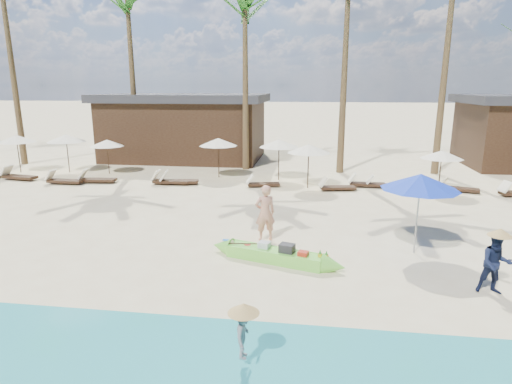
# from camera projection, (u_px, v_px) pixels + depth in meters

# --- Properties ---
(ground) EXTENTS (240.00, 240.00, 0.00)m
(ground) POSITION_uv_depth(u_px,v_px,m) (286.00, 273.00, 11.39)
(ground) COLOR beige
(ground) RESTS_ON ground
(green_canoe) EXTENTS (4.39, 1.61, 0.57)m
(green_canoe) POSITION_uv_depth(u_px,v_px,m) (275.00, 255.00, 12.10)
(green_canoe) COLOR #71DB43
(green_canoe) RESTS_ON ground
(tourist) EXTENTS (0.78, 0.66, 1.82)m
(tourist) POSITION_uv_depth(u_px,v_px,m) (265.00, 213.00, 13.62)
(tourist) COLOR tan
(tourist) RESTS_ON ground
(vendor_green) EXTENTS (0.77, 0.62, 1.52)m
(vendor_green) POSITION_uv_depth(u_px,v_px,m) (496.00, 264.00, 10.12)
(vendor_green) COLOR #131A36
(vendor_green) RESTS_ON ground
(vendor_yellow) EXTENTS (0.35, 0.61, 0.93)m
(vendor_yellow) POSITION_uv_depth(u_px,v_px,m) (244.00, 334.00, 7.46)
(vendor_yellow) COLOR gray
(vendor_yellow) RESTS_ON ground
(blue_umbrella) EXTENTS (2.24, 2.24, 2.41)m
(blue_umbrella) POSITION_uv_depth(u_px,v_px,m) (420.00, 182.00, 12.25)
(blue_umbrella) COLOR #99999E
(blue_umbrella) RESTS_ON ground
(resort_parasol_1) EXTENTS (2.08, 2.08, 2.14)m
(resort_parasol_1) POSITION_uv_depth(u_px,v_px,m) (16.00, 139.00, 24.08)
(resort_parasol_1) COLOR #372516
(resort_parasol_1) RESTS_ON ground
(resort_parasol_2) EXTENTS (2.11, 2.11, 2.17)m
(resort_parasol_2) POSITION_uv_depth(u_px,v_px,m) (66.00, 138.00, 24.12)
(resort_parasol_2) COLOR #372516
(resort_parasol_2) RESTS_ON ground
(lounger_2_left) EXTENTS (2.01, 0.88, 0.66)m
(lounger_2_left) POSITION_uv_depth(u_px,v_px,m) (18.00, 176.00, 22.55)
(lounger_2_left) COLOR #372516
(lounger_2_left) RESTS_ON ground
(resort_parasol_3) EXTENTS (1.87, 1.87, 1.92)m
(resort_parasol_3) POSITION_uv_depth(u_px,v_px,m) (107.00, 143.00, 23.78)
(resort_parasol_3) COLOR #372516
(resort_parasol_3) RESTS_ON ground
(lounger_3_left) EXTENTS (1.87, 0.59, 0.64)m
(lounger_3_left) POSITION_uv_depth(u_px,v_px,m) (63.00, 180.00, 21.61)
(lounger_3_left) COLOR #372516
(lounger_3_left) RESTS_ON ground
(lounger_3_right) EXTENTS (1.90, 0.74, 0.63)m
(lounger_3_right) POSITION_uv_depth(u_px,v_px,m) (96.00, 179.00, 21.86)
(lounger_3_right) COLOR #372516
(lounger_3_right) RESTS_ON ground
(resort_parasol_4) EXTENTS (2.06, 2.06, 2.12)m
(resort_parasol_4) POSITION_uv_depth(u_px,v_px,m) (218.00, 142.00, 22.80)
(resort_parasol_4) COLOR #372516
(resort_parasol_4) RESTS_ON ground
(lounger_4_left) EXTENTS (1.89, 0.60, 0.64)m
(lounger_4_left) POSITION_uv_depth(u_px,v_px,m) (168.00, 180.00, 21.51)
(lounger_4_left) COLOR #372516
(lounger_4_left) RESTS_ON ground
(lounger_4_right) EXTENTS (1.97, 0.88, 0.65)m
(lounger_4_right) POSITION_uv_depth(u_px,v_px,m) (177.00, 180.00, 21.48)
(lounger_4_right) COLOR #372516
(lounger_4_right) RESTS_ON ground
(resort_parasol_5) EXTENTS (2.08, 2.08, 2.14)m
(resort_parasol_5) POSITION_uv_depth(u_px,v_px,m) (279.00, 143.00, 22.17)
(resort_parasol_5) COLOR #372516
(resort_parasol_5) RESTS_ON ground
(lounger_5_left) EXTENTS (1.70, 0.82, 0.55)m
(lounger_5_left) POSITION_uv_depth(u_px,v_px,m) (261.00, 183.00, 20.99)
(lounger_5_left) COLOR #372516
(lounger_5_left) RESTS_ON ground
(resort_parasol_6) EXTENTS (2.08, 2.08, 2.14)m
(resort_parasol_6) POSITION_uv_depth(u_px,v_px,m) (309.00, 149.00, 20.36)
(resort_parasol_6) COLOR #372516
(resort_parasol_6) RESTS_ON ground
(lounger_6_left) EXTENTS (1.81, 0.86, 0.59)m
(lounger_6_left) POSITION_uv_depth(u_px,v_px,m) (335.00, 187.00, 20.25)
(lounger_6_left) COLOR #372516
(lounger_6_left) RESTS_ON ground
(lounger_6_right) EXTENTS (1.80, 0.57, 0.61)m
(lounger_6_right) POSITION_uv_depth(u_px,v_px,m) (365.00, 183.00, 20.95)
(lounger_6_right) COLOR #372516
(lounger_6_right) RESTS_ON ground
(resort_parasol_7) EXTENTS (1.91, 1.91, 1.97)m
(resort_parasol_7) POSITION_uv_depth(u_px,v_px,m) (442.00, 155.00, 19.60)
(resort_parasol_7) COLOR #372516
(resort_parasol_7) RESTS_ON ground
(lounger_7_left) EXTENTS (1.69, 0.63, 0.56)m
(lounger_7_left) POSITION_uv_depth(u_px,v_px,m) (382.00, 184.00, 20.78)
(lounger_7_left) COLOR #372516
(lounger_7_left) RESTS_ON ground
(lounger_7_right) EXTENTS (1.83, 0.99, 0.59)m
(lounger_7_right) POSITION_uv_depth(u_px,v_px,m) (457.00, 188.00, 20.04)
(lounger_7_right) COLOR #372516
(lounger_7_right) RESTS_ON ground
(palm_2) EXTENTS (2.08, 2.08, 11.33)m
(palm_2) POSITION_uv_depth(u_px,v_px,m) (128.00, 9.00, 25.02)
(palm_2) COLOR brown
(palm_2) RESTS_ON ground
(palm_3) EXTENTS (2.08, 2.08, 10.52)m
(palm_3) POSITION_uv_depth(u_px,v_px,m) (245.00, 16.00, 23.46)
(palm_3) COLOR brown
(palm_3) RESTS_ON ground
(pavilion_west) EXTENTS (10.80, 6.60, 4.30)m
(pavilion_west) POSITION_uv_depth(u_px,v_px,m) (185.00, 126.00, 28.72)
(pavilion_west) COLOR #372516
(pavilion_west) RESTS_ON ground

